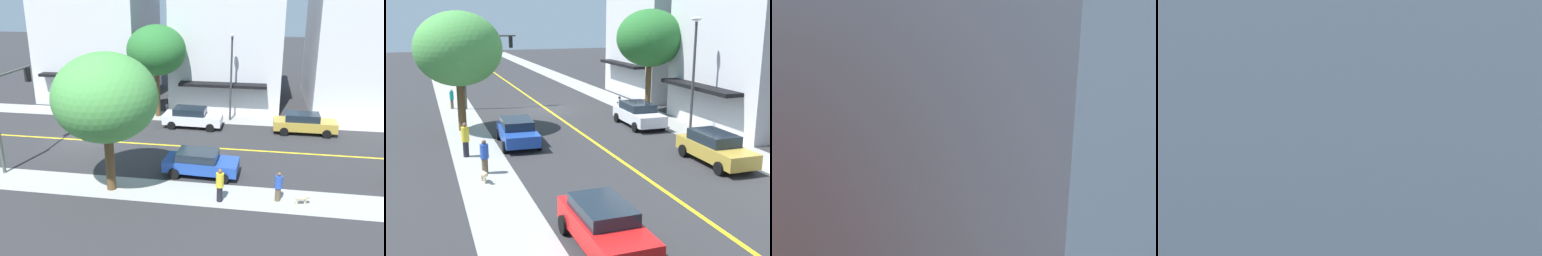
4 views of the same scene
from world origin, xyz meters
TOP-DOWN VIEW (x-y plane):
  - ground_plane at (0.00, 0.00)m, footprint 140.00×140.00m
  - sidewalk_left at (-6.73, 0.00)m, footprint 2.62×126.00m
  - sidewalk_right at (6.73, 0.00)m, footprint 2.62×126.00m
  - road_centerline_stripe at (0.00, 0.00)m, footprint 0.20×126.00m
  - corner_shop_building at (-13.52, -3.55)m, footprint 11.44×10.04m
  - tan_rowhouse at (-13.52, 9.35)m, footprint 12.39×9.93m
  - brick_apartment_block at (-13.53, 21.37)m, footprint 12.11×9.35m
  - street_tree_left_near at (-6.73, 3.92)m, footprint 4.88×4.88m
  - street_tree_right_corner at (6.94, 4.74)m, footprint 5.43×5.43m
  - fire_hydrant at (-5.84, 0.78)m, footprint 0.44×0.24m
  - parking_meter at (-5.90, 4.90)m, footprint 0.12×0.18m
  - traffic_light_mast at (4.78, -2.29)m, footprint 4.23×0.32m
  - street_lamp at (-6.51, 10.12)m, footprint 0.70×0.36m
  - blue_sedan_right_curb at (4.30, 9.26)m, footprint 2.26×4.41m
  - white_sedan_left_curb at (-4.29, 7.31)m, footprint 2.21×4.63m
  - gold_sedan_left_curb at (-4.20, 15.88)m, footprint 1.95×4.65m
  - pedestrian_blue_shirt at (6.76, 13.68)m, footprint 0.39×0.39m
  - pedestrian_yellow_shirt at (7.32, 10.72)m, footprint 0.40×0.40m
  - small_dog at (6.98, 14.90)m, footprint 0.37×0.75m

SIDE VIEW (x-z plane):
  - ground_plane at x=0.00m, z-range 0.00..0.00m
  - road_centerline_stripe at x=0.00m, z-range 0.00..0.00m
  - sidewalk_left at x=-6.73m, z-range 0.00..0.01m
  - sidewalk_right at x=6.73m, z-range 0.00..0.01m
  - small_dog at x=6.98m, z-range 0.09..0.64m
  - fire_hydrant at x=-5.84m, z-range 0.00..0.87m
  - blue_sedan_right_curb at x=4.30m, z-range 0.04..1.49m
  - gold_sedan_left_curb at x=-4.20m, z-range 0.03..1.58m
  - white_sedan_left_curb at x=-4.29m, z-range 0.04..1.59m
  - pedestrian_blue_shirt at x=6.76m, z-range 0.03..1.64m
  - parking_meter at x=-5.90m, z-range 0.21..1.51m
  - pedestrian_yellow_shirt at x=7.32m, z-range 0.04..1.85m
  - traffic_light_mast at x=4.78m, z-range 0.96..7.18m
  - street_lamp at x=-6.51m, z-range 0.78..7.87m
  - street_tree_right_corner at x=6.94m, z-range 1.41..8.89m
  - street_tree_left_near at x=-6.73m, z-range 1.74..9.43m
  - tan_rowhouse at x=-13.52m, z-range 0.01..11.17m
  - brick_apartment_block at x=-13.53m, z-range 0.01..11.80m
  - corner_shop_building at x=-13.52m, z-range 0.01..15.25m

